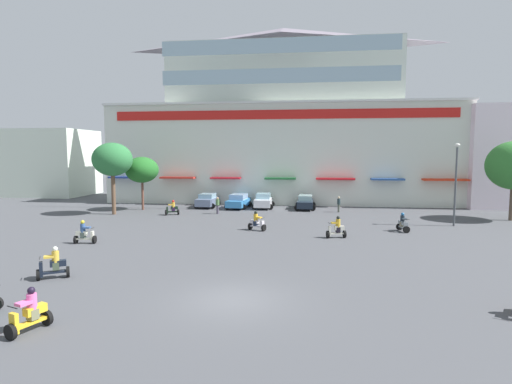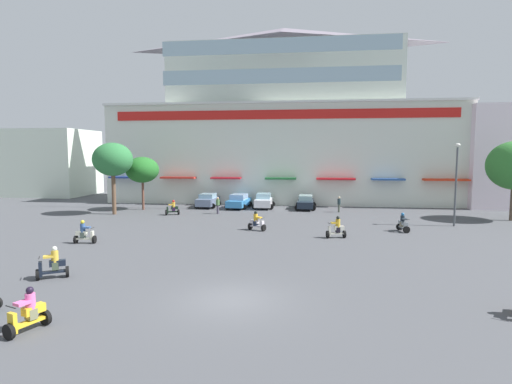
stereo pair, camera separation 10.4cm
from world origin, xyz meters
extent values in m
plane|color=#484A4E|center=(0.00, 13.00, 0.00)|extent=(128.00, 128.00, 0.00)
cube|color=silver|center=(0.00, 35.09, 5.75)|extent=(41.46, 10.18, 11.50)
cube|color=silver|center=(0.00, 35.60, 15.20)|extent=(27.28, 9.16, 7.40)
pyramid|color=slate|center=(0.00, 35.60, 20.07)|extent=(27.83, 9.36, 2.33)
cube|color=red|center=(0.00, 29.94, 10.25)|extent=(38.14, 0.12, 1.01)
cube|color=silver|center=(0.00, 29.90, 11.62)|extent=(41.46, 0.70, 0.24)
cube|color=navy|center=(-18.00, 29.45, 3.14)|extent=(3.97, 1.10, 0.20)
cube|color=red|center=(-11.74, 29.45, 3.14)|extent=(4.04, 1.10, 0.20)
cube|color=red|center=(-6.12, 29.45, 3.14)|extent=(3.42, 1.10, 0.20)
cube|color=#206330|center=(0.09, 29.45, 3.14)|extent=(3.46, 1.10, 0.20)
cube|color=red|center=(6.15, 29.45, 3.14)|extent=(4.18, 1.10, 0.20)
cube|color=#294F92|center=(11.73, 29.45, 3.14)|extent=(3.46, 1.10, 0.20)
cube|color=red|center=(17.72, 29.45, 3.14)|extent=(4.64, 1.10, 0.20)
cube|color=#99B7C6|center=(0.00, 25.89, 13.72)|extent=(24.01, 0.08, 1.48)
cube|color=#99B7C6|center=(0.00, 25.89, 16.68)|extent=(24.01, 0.08, 1.48)
cube|color=silver|center=(-33.40, 38.09, 4.60)|extent=(11.25, 9.02, 9.21)
cube|color=white|center=(26.68, 34.61, 5.55)|extent=(12.98, 11.44, 11.11)
cylinder|color=brown|center=(-15.66, 21.50, 2.01)|extent=(0.39, 0.39, 4.01)
ellipsoid|color=#2C713A|center=(-15.66, 21.50, 5.36)|extent=(3.86, 3.57, 3.22)
cylinder|color=brown|center=(21.04, 22.34, 1.66)|extent=(0.33, 0.33, 3.32)
cylinder|color=brown|center=(-14.11, 24.88, 1.52)|extent=(0.25, 0.25, 3.03)
ellipsoid|color=#226424|center=(-14.11, 24.88, 4.22)|extent=(3.40, 3.69, 2.71)
cube|color=slate|center=(-7.84, 27.71, 0.66)|extent=(1.88, 4.07, 0.77)
cube|color=#8DB3C6|center=(-7.84, 27.71, 1.28)|extent=(1.57, 2.06, 0.47)
cylinder|color=black|center=(-8.67, 28.98, 0.30)|extent=(0.61, 0.18, 0.60)
cylinder|color=black|center=(-6.92, 28.92, 0.30)|extent=(0.61, 0.18, 0.60)
cylinder|color=black|center=(-8.75, 26.49, 0.30)|extent=(0.61, 0.18, 0.60)
cylinder|color=black|center=(-7.00, 26.43, 0.30)|extent=(0.61, 0.18, 0.60)
cube|color=#3988CD|center=(-4.31, 27.42, 0.62)|extent=(2.20, 4.59, 0.70)
cube|color=#91ADD0|center=(-4.31, 27.42, 1.25)|extent=(1.74, 2.36, 0.56)
cylinder|color=black|center=(-5.07, 28.87, 0.30)|extent=(0.61, 0.22, 0.60)
cylinder|color=black|center=(-3.29, 28.70, 0.30)|extent=(0.61, 0.22, 0.60)
cylinder|color=black|center=(-5.33, 26.13, 0.30)|extent=(0.61, 0.22, 0.60)
cylinder|color=black|center=(-3.55, 25.96, 0.30)|extent=(0.61, 0.22, 0.60)
cube|color=white|center=(-1.63, 27.75, 0.67)|extent=(1.78, 4.11, 0.79)
cube|color=#8CB8C9|center=(-1.63, 27.75, 1.33)|extent=(1.51, 2.06, 0.55)
cylinder|color=black|center=(-2.51, 29.00, 0.30)|extent=(0.60, 0.17, 0.60)
cylinder|color=black|center=(-0.79, 29.03, 0.30)|extent=(0.60, 0.17, 0.60)
cylinder|color=black|center=(-2.47, 26.48, 0.30)|extent=(0.60, 0.17, 0.60)
cylinder|color=black|center=(-0.75, 26.50, 0.30)|extent=(0.60, 0.17, 0.60)
cube|color=#1A2432|center=(2.90, 27.58, 0.61)|extent=(1.74, 4.48, 0.69)
cube|color=#9ABEBD|center=(2.90, 27.58, 1.22)|extent=(1.45, 2.26, 0.52)
cylinder|color=black|center=(2.13, 28.98, 0.30)|extent=(0.60, 0.18, 0.60)
cylinder|color=black|center=(3.74, 28.93, 0.30)|extent=(0.60, 0.18, 0.60)
cylinder|color=black|center=(2.05, 26.23, 0.30)|extent=(0.60, 0.18, 0.60)
cylinder|color=black|center=(3.67, 26.18, 0.30)|extent=(0.60, 0.18, 0.60)
cylinder|color=black|center=(-6.45, -4.35, 0.26)|extent=(0.54, 0.31, 0.52)
cylinder|color=black|center=(-6.01, -3.16, 0.26)|extent=(0.54, 0.31, 0.52)
cube|color=gold|center=(-6.23, -3.75, 0.32)|extent=(0.65, 1.15, 0.10)
cube|color=gold|center=(-6.15, -3.54, 0.70)|extent=(0.53, 0.77, 0.28)
cube|color=gold|center=(-6.41, -4.23, 0.49)|extent=(0.35, 0.24, 0.69)
cylinder|color=black|center=(-6.42, -4.25, 1.04)|extent=(0.50, 0.21, 0.04)
cube|color=#717150|center=(-6.19, -3.63, 0.58)|extent=(0.40, 0.37, 0.36)
cylinder|color=pink|center=(-6.19, -3.63, 1.02)|extent=(0.41, 0.41, 0.52)
sphere|color=black|center=(-6.19, -3.63, 1.39)|extent=(0.25, 0.25, 0.25)
cube|color=pink|center=(-6.28, -3.90, 1.05)|extent=(0.47, 0.53, 0.10)
cylinder|color=black|center=(10.41, 15.23, 0.26)|extent=(0.54, 0.24, 0.52)
cylinder|color=black|center=(10.18, 16.43, 0.26)|extent=(0.54, 0.24, 0.52)
cube|color=gray|center=(10.30, 15.83, 0.32)|extent=(0.48, 1.11, 0.10)
cube|color=gray|center=(10.25, 16.05, 0.66)|extent=(0.43, 0.73, 0.28)
cube|color=gray|center=(10.39, 15.35, 0.47)|extent=(0.34, 0.20, 0.65)
cylinder|color=black|center=(10.40, 15.33, 1.00)|extent=(0.52, 0.14, 0.04)
cube|color=#7E755C|center=(10.27, 15.95, 0.54)|extent=(0.37, 0.34, 0.36)
cylinder|color=#222D37|center=(10.27, 15.95, 0.97)|extent=(0.38, 0.38, 0.49)
sphere|color=#21609A|center=(10.27, 15.95, 1.32)|extent=(0.25, 0.25, 0.25)
cube|color=#222D37|center=(10.32, 15.69, 0.99)|extent=(0.42, 0.50, 0.10)
cylinder|color=black|center=(-0.25, 14.71, 0.26)|extent=(0.37, 0.53, 0.52)
cylinder|color=black|center=(-1.37, 15.29, 0.26)|extent=(0.37, 0.53, 0.52)
cube|color=silver|center=(-0.81, 15.00, 0.32)|extent=(1.11, 0.76, 0.10)
cube|color=silver|center=(-1.01, 15.11, 0.65)|extent=(0.76, 0.59, 0.28)
cube|color=silver|center=(-0.37, 14.77, 0.46)|extent=(0.27, 0.35, 0.64)
cylinder|color=black|center=(-0.34, 14.76, 0.99)|extent=(0.27, 0.48, 0.04)
cube|color=#1C273B|center=(-0.92, 15.06, 0.53)|extent=(0.40, 0.41, 0.36)
cylinder|color=gold|center=(-0.92, 15.06, 0.99)|extent=(0.43, 0.43, 0.55)
sphere|color=black|center=(-0.92, 15.06, 1.37)|extent=(0.25, 0.25, 0.25)
cube|color=gold|center=(-0.68, 14.93, 1.02)|extent=(0.55, 0.50, 0.10)
cylinder|color=black|center=(4.48, 12.73, 0.26)|extent=(0.25, 0.54, 0.52)
cylinder|color=black|center=(5.66, 12.99, 0.26)|extent=(0.25, 0.54, 0.52)
cube|color=beige|center=(5.07, 12.86, 0.32)|extent=(1.10, 0.50, 0.10)
cube|color=beige|center=(5.28, 12.91, 0.71)|extent=(0.72, 0.44, 0.28)
cube|color=beige|center=(4.60, 12.76, 0.50)|extent=(0.20, 0.34, 0.69)
cylinder|color=black|center=(4.57, 12.75, 1.05)|extent=(0.15, 0.52, 0.04)
cube|color=black|center=(5.19, 12.89, 0.59)|extent=(0.34, 0.37, 0.36)
cylinder|color=gold|center=(5.19, 12.89, 1.05)|extent=(0.38, 0.38, 0.56)
sphere|color=black|center=(5.19, 12.89, 1.43)|extent=(0.25, 0.25, 0.25)
cube|color=gold|center=(4.93, 12.83, 1.07)|extent=(0.50, 0.43, 0.10)
cylinder|color=black|center=(-10.96, 9.14, 0.26)|extent=(0.21, 0.53, 0.52)
cylinder|color=black|center=(-12.17, 8.97, 0.26)|extent=(0.21, 0.53, 0.52)
cube|color=beige|center=(-11.56, 9.06, 0.32)|extent=(1.10, 0.43, 0.10)
cube|color=beige|center=(-11.78, 9.02, 0.69)|extent=(0.72, 0.39, 0.28)
cube|color=beige|center=(-11.08, 9.12, 0.49)|extent=(0.18, 0.34, 0.67)
cylinder|color=black|center=(-11.06, 9.13, 1.03)|extent=(0.11, 0.52, 0.04)
cube|color=#45524A|center=(-11.69, 9.04, 0.57)|extent=(0.32, 0.36, 0.36)
cylinder|color=#335387|center=(-11.69, 9.04, 1.03)|extent=(0.36, 0.36, 0.57)
sphere|color=gold|center=(-11.69, 9.04, 1.43)|extent=(0.25, 0.25, 0.25)
cube|color=#335387|center=(-11.42, 9.08, 1.06)|extent=(0.48, 0.40, 0.10)
cylinder|color=black|center=(-9.55, 1.42, 0.26)|extent=(0.39, 0.52, 0.52)
cylinder|color=black|center=(-8.47, 2.08, 0.26)|extent=(0.39, 0.52, 0.52)
cube|color=black|center=(-9.01, 1.75, 0.32)|extent=(1.10, 0.82, 0.10)
cube|color=black|center=(-8.81, 1.87, 0.73)|extent=(0.76, 0.63, 0.28)
cube|color=black|center=(-9.44, 1.48, 0.51)|extent=(0.29, 0.35, 0.71)
cylinder|color=black|center=(-9.46, 1.47, 1.07)|extent=(0.30, 0.46, 0.04)
cube|color=#3F4D39|center=(-8.90, 1.81, 0.61)|extent=(0.41, 0.42, 0.36)
cylinder|color=gold|center=(-8.90, 1.81, 1.05)|extent=(0.44, 0.44, 0.53)
sphere|color=silver|center=(-8.90, 1.81, 1.43)|extent=(0.25, 0.25, 0.25)
cube|color=gold|center=(-9.14, 1.67, 1.08)|extent=(0.55, 0.52, 0.10)
cylinder|color=black|center=(-10.42, 21.52, 0.26)|extent=(0.35, 0.53, 0.52)
cylinder|color=black|center=(-9.36, 22.03, 0.26)|extent=(0.35, 0.53, 0.52)
cube|color=black|center=(-9.89, 21.78, 0.32)|extent=(1.06, 0.70, 0.10)
cube|color=black|center=(-9.70, 21.87, 0.68)|extent=(0.72, 0.55, 0.28)
cube|color=black|center=(-10.31, 21.57, 0.48)|extent=(0.26, 0.35, 0.67)
cylinder|color=black|center=(-10.34, 21.56, 1.02)|extent=(0.26, 0.49, 0.04)
cube|color=black|center=(-9.78, 21.83, 0.56)|extent=(0.39, 0.41, 0.36)
cylinder|color=gold|center=(-9.78, 21.83, 0.98)|extent=(0.43, 0.43, 0.48)
sphere|color=red|center=(-9.78, 21.83, 1.33)|extent=(0.25, 0.25, 0.25)
cube|color=gold|center=(-10.02, 21.72, 1.00)|extent=(0.54, 0.50, 0.10)
cylinder|color=#464E42|center=(6.25, 25.55, 0.41)|extent=(0.25, 0.25, 0.82)
cylinder|color=#213236|center=(6.25, 25.55, 1.10)|extent=(0.41, 0.41, 0.56)
sphere|color=tan|center=(6.25, 25.55, 1.49)|extent=(0.24, 0.24, 0.24)
cylinder|color=#433E4E|center=(-5.68, 23.04, 0.43)|extent=(0.23, 0.23, 0.87)
cylinder|color=#4C7342|center=(-5.68, 23.04, 1.14)|extent=(0.38, 0.38, 0.55)
sphere|color=tan|center=(-5.68, 23.04, 1.53)|extent=(0.24, 0.24, 0.24)
cylinder|color=#474C51|center=(15.01, 18.79, 3.22)|extent=(0.16, 0.16, 6.43)
ellipsoid|color=silver|center=(15.01, 18.79, 6.61)|extent=(0.40, 0.40, 0.28)
camera|label=1|loc=(2.84, -15.77, 5.96)|focal=28.46mm
camera|label=2|loc=(2.95, -15.76, 5.96)|focal=28.46mm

